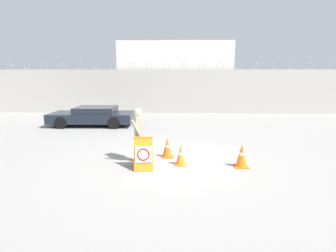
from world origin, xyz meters
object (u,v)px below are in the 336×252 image
traffic_cone_near (167,148)px  barricade_sign (143,153)px  security_guard (138,132)px  parked_car_front_coupe (93,116)px  traffic_cone_mid (242,156)px  traffic_cone_far (181,155)px

traffic_cone_near → barricade_sign: bearing=-122.4°
security_guard → traffic_cone_near: 1.27m
traffic_cone_near → parked_car_front_coupe: parked_car_front_coupe is taller
security_guard → traffic_cone_near: (0.95, 0.51, -0.67)m
barricade_sign → traffic_cone_near: barricade_sign is taller
traffic_cone_mid → security_guard: bearing=172.9°
security_guard → parked_car_front_coupe: (-3.48, 6.22, -0.45)m
traffic_cone_near → traffic_cone_mid: bearing=-21.3°
traffic_cone_mid → traffic_cone_far: (-1.92, 0.14, -0.05)m
security_guard → parked_car_front_coupe: bearing=-167.6°
barricade_sign → traffic_cone_far: (1.17, 0.33, -0.17)m
traffic_cone_near → traffic_cone_mid: 2.55m
traffic_cone_near → traffic_cone_mid: size_ratio=0.95×
barricade_sign → traffic_cone_far: bearing=9.6°
security_guard → traffic_cone_far: bearing=61.9°
traffic_cone_near → traffic_cone_far: bearing=-59.9°
barricade_sign → traffic_cone_near: bearing=51.6°
security_guard → traffic_cone_far: (1.41, -0.28, -0.69)m
traffic_cone_near → security_guard: bearing=-151.6°
barricade_sign → parked_car_front_coupe: parked_car_front_coupe is taller
barricade_sign → parked_car_front_coupe: bearing=112.5°
barricade_sign → traffic_cone_far: size_ratio=1.52×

